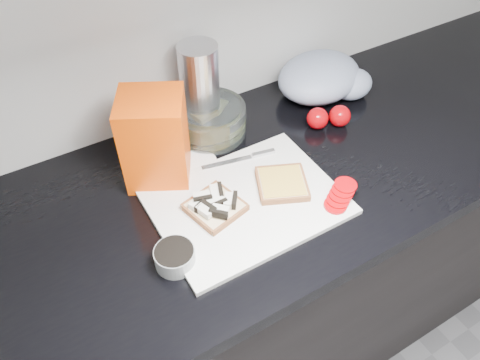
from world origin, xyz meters
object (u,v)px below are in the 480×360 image
Objects in this scene: glass_bowl at (209,120)px; bread_bag at (155,140)px; cutting_board at (247,202)px; steel_canister at (200,89)px.

bread_bag is at bearing -155.00° from glass_bowl.
cutting_board is at bearing -27.23° from bread_bag.
bread_bag is (-0.17, -0.08, 0.07)m from glass_bowl.
glass_bowl is at bearing -81.55° from steel_canister.
glass_bowl is 0.86× the size of bread_bag.
glass_bowl is 0.08m from steel_canister.
steel_canister is at bearing 81.69° from cutting_board.
glass_bowl is (0.05, 0.26, 0.03)m from cutting_board.
bread_bag is 0.20m from steel_canister.
cutting_board is 0.32m from steel_canister.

